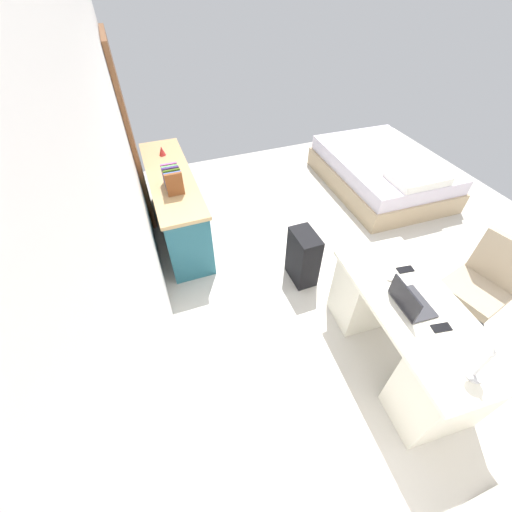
% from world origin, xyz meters
% --- Properties ---
extents(ground_plane, '(5.65, 5.65, 0.00)m').
position_xyz_m(ground_plane, '(0.00, 0.00, 0.00)').
color(ground_plane, beige).
extents(wall_back, '(4.65, 0.10, 2.77)m').
position_xyz_m(wall_back, '(0.00, 2.07, 1.39)').
color(wall_back, white).
rests_on(wall_back, ground_plane).
extents(door_wooden, '(0.88, 0.05, 2.04)m').
position_xyz_m(door_wooden, '(1.77, 1.99, 1.02)').
color(door_wooden, brown).
rests_on(door_wooden, ground_plane).
extents(desk, '(1.49, 0.77, 0.73)m').
position_xyz_m(desk, '(-1.22, 0.29, 0.38)').
color(desk, silver).
rests_on(desk, ground_plane).
extents(office_chair, '(0.55, 0.55, 0.94)m').
position_xyz_m(office_chair, '(-1.11, -0.58, 0.42)').
color(office_chair, black).
rests_on(office_chair, ground_plane).
extents(credenza, '(1.80, 0.48, 0.80)m').
position_xyz_m(credenza, '(1.16, 1.69, 0.40)').
color(credenza, '#235B6B').
rests_on(credenza, ground_plane).
extents(bed, '(1.95, 1.47, 0.58)m').
position_xyz_m(bed, '(1.16, -1.27, 0.24)').
color(bed, tan).
rests_on(bed, ground_plane).
extents(suitcase_black, '(0.36, 0.22, 0.60)m').
position_xyz_m(suitcase_black, '(-0.08, 0.62, 0.30)').
color(suitcase_black, black).
rests_on(suitcase_black, ground_plane).
extents(laptop, '(0.33, 0.24, 0.21)m').
position_xyz_m(laptop, '(-1.19, 0.36, 0.78)').
color(laptop, '#333338').
rests_on(laptop, desk).
extents(computer_mouse, '(0.07, 0.10, 0.03)m').
position_xyz_m(computer_mouse, '(-0.93, 0.30, 0.74)').
color(computer_mouse, white).
rests_on(computer_mouse, desk).
extents(cell_phone_near_laptop, '(0.09, 0.15, 0.01)m').
position_xyz_m(cell_phone_near_laptop, '(-1.43, 0.27, 0.73)').
color(cell_phone_near_laptop, black).
rests_on(cell_phone_near_laptop, desk).
extents(cell_phone_by_mouse, '(0.08, 0.14, 0.01)m').
position_xyz_m(cell_phone_by_mouse, '(-0.88, 0.14, 0.73)').
color(cell_phone_by_mouse, black).
rests_on(cell_phone_by_mouse, desk).
extents(desk_lamp, '(0.16, 0.11, 0.34)m').
position_xyz_m(desk_lamp, '(-1.73, 0.33, 0.98)').
color(desk_lamp, silver).
rests_on(desk_lamp, desk).
extents(book_row, '(0.31, 0.17, 0.24)m').
position_xyz_m(book_row, '(0.88, 1.69, 0.91)').
color(book_row, brown).
rests_on(book_row, credenza).
extents(figurine_small, '(0.08, 0.08, 0.11)m').
position_xyz_m(figurine_small, '(1.65, 1.69, 0.85)').
color(figurine_small, red).
rests_on(figurine_small, credenza).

